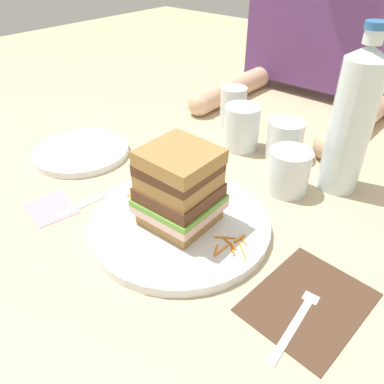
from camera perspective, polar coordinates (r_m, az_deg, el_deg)
ground_plane at (r=0.65m, az=-1.25°, el=-3.78°), size 3.00×3.00×0.00m
main_plate at (r=0.63m, az=-1.81°, el=-4.80°), size 0.29×0.29×0.02m
sandwich at (r=0.58m, az=-1.91°, el=0.65°), size 0.12×0.11×0.13m
carrot_shred_0 at (r=0.69m, az=-7.17°, el=-0.04°), size 0.02×0.02×0.00m
carrot_shred_1 at (r=0.68m, az=-9.09°, el=-0.73°), size 0.02×0.02×0.00m
carrot_shred_2 at (r=0.68m, az=-8.54°, el=-0.68°), size 0.03×0.01×0.00m
carrot_shred_3 at (r=0.70m, az=-8.70°, el=0.29°), size 0.02×0.00×0.00m
carrot_shred_4 at (r=0.69m, az=-7.23°, el=0.23°), size 0.02×0.03×0.00m
carrot_shred_5 at (r=0.57m, az=6.05°, el=-8.45°), size 0.02×0.02×0.00m
carrot_shred_6 at (r=0.59m, az=7.01°, el=-7.02°), size 0.01×0.02×0.00m
carrot_shred_7 at (r=0.57m, az=3.64°, el=-8.43°), size 0.01×0.02×0.00m
carrot_shred_8 at (r=0.59m, az=7.75°, el=-7.20°), size 0.02×0.01×0.00m
carrot_shred_9 at (r=0.57m, az=7.54°, el=-8.67°), size 0.03×0.02×0.00m
carrot_shred_10 at (r=0.59m, az=4.92°, el=-6.77°), size 0.03×0.02×0.00m
carrot_shred_11 at (r=0.58m, az=5.66°, el=-7.68°), size 0.03×0.01×0.00m
carrot_shred_12 at (r=0.57m, az=4.31°, el=-8.75°), size 0.00×0.03×0.00m
napkin_dark at (r=0.54m, az=17.00°, el=-15.39°), size 0.14×0.17×0.00m
fork at (r=0.53m, az=16.10°, el=-16.76°), size 0.03×0.17×0.00m
knife at (r=0.72m, az=-12.88°, el=-0.29°), size 0.03×0.20×0.00m
juice_glass at (r=0.72m, az=14.17°, el=2.81°), size 0.08×0.08×0.08m
water_bottle at (r=0.72m, az=22.77°, el=9.75°), size 0.07×0.07×0.29m
empty_tumbler_0 at (r=0.85m, az=7.42°, el=9.52°), size 0.08×0.08×0.10m
empty_tumbler_1 at (r=0.83m, az=13.69°, el=7.57°), size 0.08×0.08×0.08m
empty_tumbler_2 at (r=0.95m, az=6.14°, el=12.47°), size 0.06×0.06×0.10m
side_plate at (r=0.87m, az=-16.21°, el=5.84°), size 0.20×0.20×0.01m
napkin_pink at (r=0.72m, az=-20.26°, el=-2.21°), size 0.10×0.09×0.00m
diner_across at (r=1.14m, az=20.26°, el=24.10°), size 0.47×0.47×0.52m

